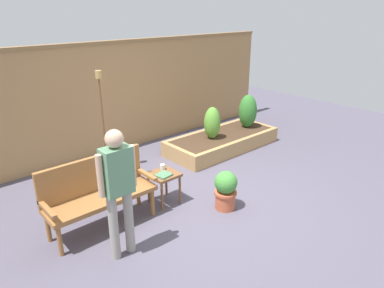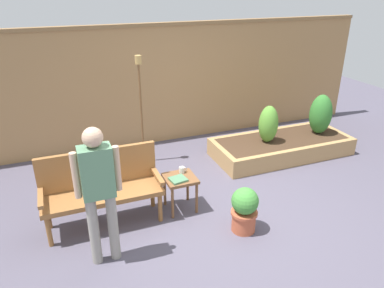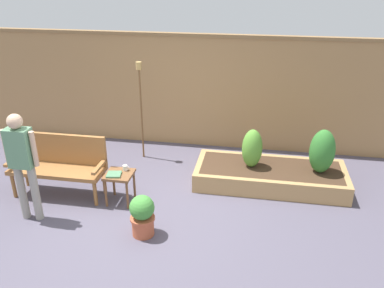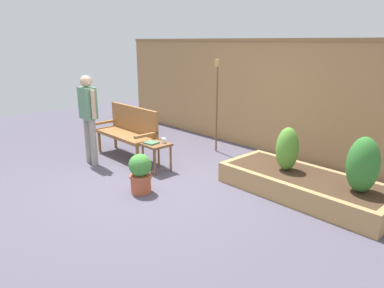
{
  "view_description": "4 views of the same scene",
  "coord_description": "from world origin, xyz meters",
  "px_view_note": "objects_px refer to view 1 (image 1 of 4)",
  "views": [
    {
      "loc": [
        -3.14,
        -3.44,
        2.74
      ],
      "look_at": [
        0.3,
        0.44,
        0.71
      ],
      "focal_mm": 32.99,
      "sensor_mm": 36.0,
      "label": 1
    },
    {
      "loc": [
        -1.75,
        -3.6,
        2.8
      ],
      "look_at": [
        -0.22,
        0.31,
        0.92
      ],
      "focal_mm": 34.05,
      "sensor_mm": 36.0,
      "label": 2
    },
    {
      "loc": [
        1.56,
        -4.56,
        3.26
      ],
      "look_at": [
        0.64,
        0.64,
        0.88
      ],
      "focal_mm": 37.04,
      "sensor_mm": 36.0,
      "label": 3
    },
    {
      "loc": [
        4.2,
        -3.14,
        2.12
      ],
      "look_at": [
        0.26,
        0.49,
        0.57
      ],
      "focal_mm": 33.52,
      "sensor_mm": 36.0,
      "label": 4
    }
  ],
  "objects_px": {
    "cup_on_table": "(163,167)",
    "shrub_far_corner": "(248,111)",
    "book_on_table": "(164,175)",
    "side_table": "(164,178)",
    "shrub_near_bench": "(212,123)",
    "garden_bench": "(97,188)",
    "tiki_torch": "(101,105)",
    "potted_boxwood": "(226,189)",
    "person_by_bench": "(118,184)"
  },
  "relations": [
    {
      "from": "garden_bench",
      "to": "book_on_table",
      "type": "height_order",
      "value": "garden_bench"
    },
    {
      "from": "shrub_far_corner",
      "to": "potted_boxwood",
      "type": "bearing_deg",
      "value": -145.75
    },
    {
      "from": "garden_bench",
      "to": "shrub_far_corner",
      "type": "distance_m",
      "value": 4.04
    },
    {
      "from": "garden_bench",
      "to": "shrub_near_bench",
      "type": "height_order",
      "value": "garden_bench"
    },
    {
      "from": "garden_bench",
      "to": "book_on_table",
      "type": "bearing_deg",
      "value": -10.78
    },
    {
      "from": "shrub_near_bench",
      "to": "shrub_far_corner",
      "type": "height_order",
      "value": "shrub_far_corner"
    },
    {
      "from": "book_on_table",
      "to": "side_table",
      "type": "bearing_deg",
      "value": 42.94
    },
    {
      "from": "side_table",
      "to": "potted_boxwood",
      "type": "distance_m",
      "value": 0.91
    },
    {
      "from": "person_by_bench",
      "to": "shrub_near_bench",
      "type": "bearing_deg",
      "value": 27.39
    },
    {
      "from": "book_on_table",
      "to": "potted_boxwood",
      "type": "xyz_separation_m",
      "value": [
        0.61,
        -0.65,
        -0.19
      ]
    },
    {
      "from": "side_table",
      "to": "potted_boxwood",
      "type": "xyz_separation_m",
      "value": [
        0.56,
        -0.72,
        -0.09
      ]
    },
    {
      "from": "book_on_table",
      "to": "tiki_torch",
      "type": "xyz_separation_m",
      "value": [
        -0.05,
        1.61,
        0.72
      ]
    },
    {
      "from": "garden_bench",
      "to": "person_by_bench",
      "type": "bearing_deg",
      "value": -97.36
    },
    {
      "from": "potted_boxwood",
      "to": "shrub_near_bench",
      "type": "bearing_deg",
      "value": 50.78
    },
    {
      "from": "book_on_table",
      "to": "potted_boxwood",
      "type": "height_order",
      "value": "potted_boxwood"
    },
    {
      "from": "tiki_torch",
      "to": "garden_bench",
      "type": "bearing_deg",
      "value": -121.82
    },
    {
      "from": "garden_bench",
      "to": "potted_boxwood",
      "type": "distance_m",
      "value": 1.77
    },
    {
      "from": "cup_on_table",
      "to": "potted_boxwood",
      "type": "bearing_deg",
      "value": -58.89
    },
    {
      "from": "garden_bench",
      "to": "shrub_near_bench",
      "type": "bearing_deg",
      "value": 15.63
    },
    {
      "from": "garden_bench",
      "to": "shrub_near_bench",
      "type": "xyz_separation_m",
      "value": [
        2.89,
        0.81,
        0.07
      ]
    },
    {
      "from": "person_by_bench",
      "to": "shrub_far_corner",
      "type": "bearing_deg",
      "value": 20.88
    },
    {
      "from": "garden_bench",
      "to": "tiki_torch",
      "type": "distance_m",
      "value": 1.81
    },
    {
      "from": "book_on_table",
      "to": "shrub_near_bench",
      "type": "height_order",
      "value": "shrub_near_bench"
    },
    {
      "from": "book_on_table",
      "to": "shrub_far_corner",
      "type": "xyz_separation_m",
      "value": [
        3.01,
        0.99,
        0.16
      ]
    },
    {
      "from": "cup_on_table",
      "to": "book_on_table",
      "type": "relative_size",
      "value": 0.52
    },
    {
      "from": "side_table",
      "to": "person_by_bench",
      "type": "xyz_separation_m",
      "value": [
        -1.09,
        -0.63,
        0.54
      ]
    },
    {
      "from": "tiki_torch",
      "to": "side_table",
      "type": "bearing_deg",
      "value": -86.23
    },
    {
      "from": "garden_bench",
      "to": "cup_on_table",
      "type": "distance_m",
      "value": 1.06
    },
    {
      "from": "shrub_far_corner",
      "to": "shrub_near_bench",
      "type": "bearing_deg",
      "value": -180.0
    },
    {
      "from": "shrub_far_corner",
      "to": "person_by_bench",
      "type": "xyz_separation_m",
      "value": [
        -4.05,
        -1.54,
        0.28
      ]
    },
    {
      "from": "garden_bench",
      "to": "cup_on_table",
      "type": "xyz_separation_m",
      "value": [
        1.06,
        -0.01,
        -0.02
      ]
    },
    {
      "from": "potted_boxwood",
      "to": "tiki_torch",
      "type": "bearing_deg",
      "value": 106.32
    },
    {
      "from": "shrub_near_bench",
      "to": "side_table",
      "type": "bearing_deg",
      "value": -154.12
    },
    {
      "from": "shrub_near_bench",
      "to": "tiki_torch",
      "type": "relative_size",
      "value": 0.36
    },
    {
      "from": "garden_bench",
      "to": "cup_on_table",
      "type": "relative_size",
      "value": 13.61
    },
    {
      "from": "potted_boxwood",
      "to": "person_by_bench",
      "type": "bearing_deg",
      "value": 176.83
    },
    {
      "from": "potted_boxwood",
      "to": "shrub_far_corner",
      "type": "relative_size",
      "value": 0.82
    },
    {
      "from": "garden_bench",
      "to": "side_table",
      "type": "xyz_separation_m",
      "value": [
        0.99,
        -0.11,
        -0.15
      ]
    },
    {
      "from": "potted_boxwood",
      "to": "shrub_near_bench",
      "type": "relative_size",
      "value": 0.91
    },
    {
      "from": "side_table",
      "to": "shrub_far_corner",
      "type": "height_order",
      "value": "shrub_far_corner"
    },
    {
      "from": "side_table",
      "to": "tiki_torch",
      "type": "distance_m",
      "value": 1.75
    },
    {
      "from": "tiki_torch",
      "to": "cup_on_table",
      "type": "bearing_deg",
      "value": -83.41
    },
    {
      "from": "cup_on_table",
      "to": "garden_bench",
      "type": "bearing_deg",
      "value": 179.64
    },
    {
      "from": "tiki_torch",
      "to": "book_on_table",
      "type": "bearing_deg",
      "value": -88.21
    },
    {
      "from": "tiki_torch",
      "to": "shrub_near_bench",
      "type": "bearing_deg",
      "value": -17.37
    },
    {
      "from": "garden_bench",
      "to": "potted_boxwood",
      "type": "xyz_separation_m",
      "value": [
        1.55,
        -0.83,
        -0.24
      ]
    },
    {
      "from": "garden_bench",
      "to": "tiki_torch",
      "type": "height_order",
      "value": "tiki_torch"
    },
    {
      "from": "cup_on_table",
      "to": "shrub_far_corner",
      "type": "bearing_deg",
      "value": 15.69
    },
    {
      "from": "shrub_far_corner",
      "to": "tiki_torch",
      "type": "distance_m",
      "value": 3.18
    },
    {
      "from": "potted_boxwood",
      "to": "book_on_table",
      "type": "bearing_deg",
      "value": 133.29
    }
  ]
}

